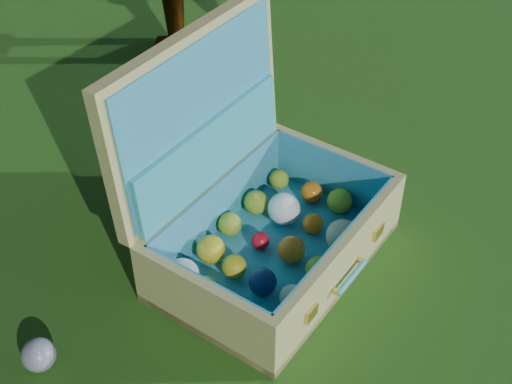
# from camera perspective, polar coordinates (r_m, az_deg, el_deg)

# --- Properties ---
(ground) EXTENTS (60.00, 60.00, 0.00)m
(ground) POSITION_cam_1_polar(r_m,az_deg,el_deg) (1.89, 0.45, -2.05)
(ground) COLOR #215114
(ground) RESTS_ON ground
(stray_ball) EXTENTS (0.07, 0.07, 0.07)m
(stray_ball) POSITION_cam_1_polar(r_m,az_deg,el_deg) (1.61, -16.99, -12.36)
(stray_ball) COLOR #3F64A4
(stray_ball) RESTS_ON ground
(suitcase) EXTENTS (0.69, 0.60, 0.56)m
(suitcase) POSITION_cam_1_polar(r_m,az_deg,el_deg) (1.69, -0.50, -0.86)
(suitcase) COLOR tan
(suitcase) RESTS_ON ground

